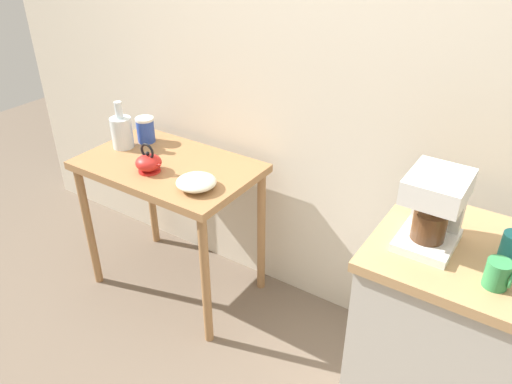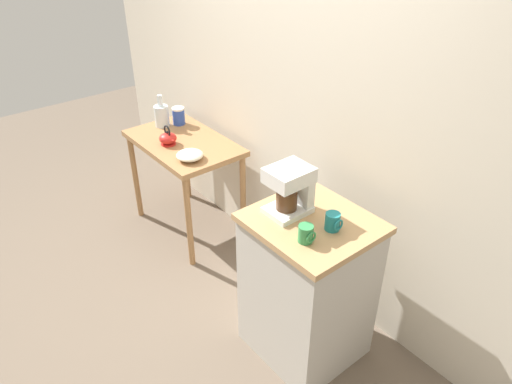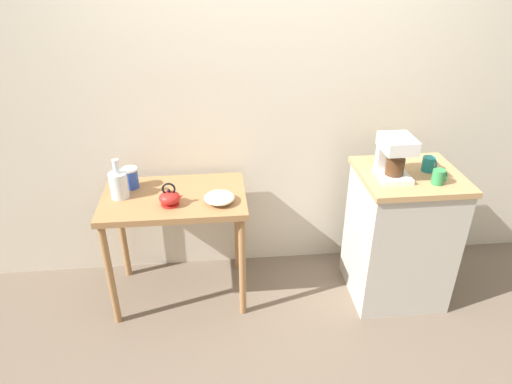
{
  "view_description": "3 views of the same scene",
  "coord_description": "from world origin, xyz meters",
  "px_view_note": "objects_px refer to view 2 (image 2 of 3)",
  "views": [
    {
      "loc": [
        0.94,
        -1.54,
        1.91
      ],
      "look_at": [
        -0.03,
        -0.08,
        0.88
      ],
      "focal_mm": 34.99,
      "sensor_mm": 36.0,
      "label": 1
    },
    {
      "loc": [
        2.16,
        -1.51,
        2.32
      ],
      "look_at": [
        0.29,
        -0.01,
        0.82
      ],
      "focal_mm": 33.62,
      "sensor_mm": 36.0,
      "label": 2
    },
    {
      "loc": [
        -0.39,
        -2.44,
        2.16
      ],
      "look_at": [
        -0.15,
        -0.06,
        0.84
      ],
      "focal_mm": 32.07,
      "sensor_mm": 36.0,
      "label": 3
    }
  ],
  "objects_px": {
    "glass_carafe_vase": "(162,115)",
    "bowl_stoneware": "(190,155)",
    "mug_tall_green": "(306,234)",
    "coffee_maker": "(292,187)",
    "teakettle": "(168,138)",
    "canister_enamel": "(179,116)",
    "mug_dark_teal": "(333,222)"
  },
  "relations": [
    {
      "from": "glass_carafe_vase",
      "to": "bowl_stoneware",
      "type": "bearing_deg",
      "value": -12.16
    },
    {
      "from": "mug_tall_green",
      "to": "coffee_maker",
      "type": "bearing_deg",
      "value": 153.08
    },
    {
      "from": "teakettle",
      "to": "canister_enamel",
      "type": "xyz_separation_m",
      "value": [
        -0.26,
        0.25,
        0.02
      ]
    },
    {
      "from": "teakettle",
      "to": "glass_carafe_vase",
      "type": "distance_m",
      "value": 0.34
    },
    {
      "from": "teakettle",
      "to": "mug_dark_teal",
      "type": "distance_m",
      "value": 1.59
    },
    {
      "from": "teakettle",
      "to": "glass_carafe_vase",
      "type": "bearing_deg",
      "value": 157.62
    },
    {
      "from": "glass_carafe_vase",
      "to": "mug_tall_green",
      "type": "xyz_separation_m",
      "value": [
        1.88,
        -0.28,
        0.09
      ]
    },
    {
      "from": "teakettle",
      "to": "mug_tall_green",
      "type": "distance_m",
      "value": 1.58
    },
    {
      "from": "glass_carafe_vase",
      "to": "coffee_maker",
      "type": "xyz_separation_m",
      "value": [
        1.64,
        -0.16,
        0.19
      ]
    },
    {
      "from": "canister_enamel",
      "to": "mug_dark_teal",
      "type": "xyz_separation_m",
      "value": [
        1.84,
        -0.23,
        0.12
      ]
    },
    {
      "from": "coffee_maker",
      "to": "mug_tall_green",
      "type": "xyz_separation_m",
      "value": [
        0.24,
        -0.12,
        -0.1
      ]
    },
    {
      "from": "bowl_stoneware",
      "to": "coffee_maker",
      "type": "relative_size",
      "value": 0.71
    },
    {
      "from": "teakettle",
      "to": "coffee_maker",
      "type": "height_order",
      "value": "coffee_maker"
    },
    {
      "from": "glass_carafe_vase",
      "to": "mug_dark_teal",
      "type": "xyz_separation_m",
      "value": [
        1.89,
        -0.11,
        0.1
      ]
    },
    {
      "from": "bowl_stoneware",
      "to": "canister_enamel",
      "type": "relative_size",
      "value": 1.36
    },
    {
      "from": "mug_dark_teal",
      "to": "teakettle",
      "type": "bearing_deg",
      "value": -179.28
    },
    {
      "from": "coffee_maker",
      "to": "mug_tall_green",
      "type": "relative_size",
      "value": 2.94
    },
    {
      "from": "bowl_stoneware",
      "to": "glass_carafe_vase",
      "type": "relative_size",
      "value": 0.74
    },
    {
      "from": "mug_dark_teal",
      "to": "canister_enamel",
      "type": "bearing_deg",
      "value": 172.95
    },
    {
      "from": "canister_enamel",
      "to": "mug_tall_green",
      "type": "xyz_separation_m",
      "value": [
        1.83,
        -0.4,
        0.12
      ]
    },
    {
      "from": "mug_dark_teal",
      "to": "mug_tall_green",
      "type": "xyz_separation_m",
      "value": [
        -0.01,
        -0.17,
        -0.0
      ]
    },
    {
      "from": "mug_dark_teal",
      "to": "bowl_stoneware",
      "type": "bearing_deg",
      "value": -179.03
    },
    {
      "from": "canister_enamel",
      "to": "teakettle",
      "type": "bearing_deg",
      "value": -43.55
    },
    {
      "from": "teakettle",
      "to": "mug_tall_green",
      "type": "relative_size",
      "value": 1.74
    },
    {
      "from": "bowl_stoneware",
      "to": "teakettle",
      "type": "xyz_separation_m",
      "value": [
        -0.29,
        0.0,
        0.02
      ]
    },
    {
      "from": "teakettle",
      "to": "bowl_stoneware",
      "type": "bearing_deg",
      "value": -0.39
    },
    {
      "from": "coffee_maker",
      "to": "mug_dark_teal",
      "type": "height_order",
      "value": "coffee_maker"
    },
    {
      "from": "bowl_stoneware",
      "to": "mug_dark_teal",
      "type": "height_order",
      "value": "mug_dark_teal"
    },
    {
      "from": "bowl_stoneware",
      "to": "mug_tall_green",
      "type": "distance_m",
      "value": 1.29
    },
    {
      "from": "coffee_maker",
      "to": "mug_dark_teal",
      "type": "xyz_separation_m",
      "value": [
        0.25,
        0.05,
        -0.1
      ]
    },
    {
      "from": "teakettle",
      "to": "mug_dark_teal",
      "type": "height_order",
      "value": "mug_dark_teal"
    },
    {
      "from": "bowl_stoneware",
      "to": "coffee_maker",
      "type": "bearing_deg",
      "value": -1.49
    }
  ]
}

